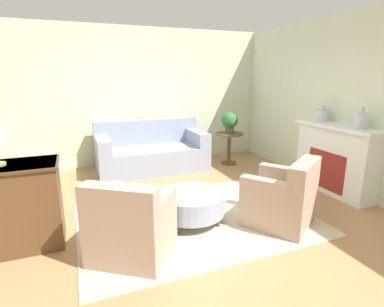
{
  "coord_description": "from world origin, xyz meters",
  "views": [
    {
      "loc": [
        -1.39,
        -3.35,
        1.85
      ],
      "look_at": [
        0.15,
        0.55,
        0.75
      ],
      "focal_mm": 28.0,
      "sensor_mm": 36.0,
      "label": 1
    }
  ],
  "objects_px": {
    "vase_mantel_far": "(361,120)",
    "couch": "(152,153)",
    "armchair_right": "(283,199)",
    "ottoman_table": "(191,203)",
    "potted_plant_on_side_table": "(230,121)",
    "dresser": "(6,207)",
    "armchair_left": "(131,226)",
    "side_table": "(229,143)",
    "vase_mantel_near": "(321,115)"
  },
  "relations": [
    {
      "from": "ottoman_table",
      "to": "armchair_right",
      "type": "bearing_deg",
      "value": -25.11
    },
    {
      "from": "armchair_right",
      "to": "dresser",
      "type": "xyz_separation_m",
      "value": [
        -3.11,
        0.64,
        0.15
      ]
    },
    {
      "from": "vase_mantel_far",
      "to": "couch",
      "type": "bearing_deg",
      "value": 132.94
    },
    {
      "from": "armchair_left",
      "to": "side_table",
      "type": "xyz_separation_m",
      "value": [
        2.57,
        2.65,
        0.12
      ]
    },
    {
      "from": "vase_mantel_far",
      "to": "armchair_left",
      "type": "bearing_deg",
      "value": -175.87
    },
    {
      "from": "armchair_left",
      "to": "side_table",
      "type": "bearing_deg",
      "value": 45.86
    },
    {
      "from": "armchair_left",
      "to": "potted_plant_on_side_table",
      "type": "bearing_deg",
      "value": 45.86
    },
    {
      "from": "vase_mantel_far",
      "to": "vase_mantel_near",
      "type": "bearing_deg",
      "value": 90.0
    },
    {
      "from": "side_table",
      "to": "dresser",
      "type": "bearing_deg",
      "value": -152.01
    },
    {
      "from": "armchair_right",
      "to": "armchair_left",
      "type": "bearing_deg",
      "value": 180.0
    },
    {
      "from": "couch",
      "to": "side_table",
      "type": "distance_m",
      "value": 1.65
    },
    {
      "from": "side_table",
      "to": "dresser",
      "type": "distance_m",
      "value": 4.28
    },
    {
      "from": "couch",
      "to": "vase_mantel_far",
      "type": "bearing_deg",
      "value": -47.06
    },
    {
      "from": "armchair_right",
      "to": "dresser",
      "type": "relative_size",
      "value": 0.94
    },
    {
      "from": "ottoman_table",
      "to": "dresser",
      "type": "distance_m",
      "value": 2.08
    },
    {
      "from": "armchair_left",
      "to": "vase_mantel_near",
      "type": "xyz_separation_m",
      "value": [
        3.37,
        0.98,
        0.87
      ]
    },
    {
      "from": "side_table",
      "to": "couch",
      "type": "bearing_deg",
      "value": 172.92
    },
    {
      "from": "ottoman_table",
      "to": "vase_mantel_far",
      "type": "xyz_separation_m",
      "value": [
        2.51,
        -0.25,
        0.97
      ]
    },
    {
      "from": "ottoman_table",
      "to": "dresser",
      "type": "relative_size",
      "value": 0.77
    },
    {
      "from": "couch",
      "to": "armchair_left",
      "type": "bearing_deg",
      "value": -108.16
    },
    {
      "from": "couch",
      "to": "vase_mantel_near",
      "type": "height_order",
      "value": "vase_mantel_near"
    },
    {
      "from": "side_table",
      "to": "vase_mantel_near",
      "type": "xyz_separation_m",
      "value": [
        0.79,
        -1.67,
        0.75
      ]
    },
    {
      "from": "armchair_right",
      "to": "ottoman_table",
      "type": "xyz_separation_m",
      "value": [
        -1.05,
        0.49,
        -0.08
      ]
    },
    {
      "from": "couch",
      "to": "vase_mantel_near",
      "type": "bearing_deg",
      "value": -37.6
    },
    {
      "from": "dresser",
      "to": "vase_mantel_far",
      "type": "relative_size",
      "value": 3.51
    },
    {
      "from": "ottoman_table",
      "to": "dresser",
      "type": "xyz_separation_m",
      "value": [
        -2.06,
        0.15,
        0.23
      ]
    },
    {
      "from": "dresser",
      "to": "vase_mantel_far",
      "type": "bearing_deg",
      "value": -5.0
    },
    {
      "from": "dresser",
      "to": "potted_plant_on_side_table",
      "type": "distance_m",
      "value": 4.3
    },
    {
      "from": "couch",
      "to": "potted_plant_on_side_table",
      "type": "distance_m",
      "value": 1.74
    },
    {
      "from": "dresser",
      "to": "vase_mantel_near",
      "type": "distance_m",
      "value": 4.64
    },
    {
      "from": "side_table",
      "to": "armchair_left",
      "type": "bearing_deg",
      "value": -134.14
    },
    {
      "from": "vase_mantel_near",
      "to": "vase_mantel_far",
      "type": "xyz_separation_m",
      "value": [
        0.0,
        -0.74,
        0.02
      ]
    },
    {
      "from": "couch",
      "to": "side_table",
      "type": "xyz_separation_m",
      "value": [
        1.64,
        -0.2,
        0.11
      ]
    },
    {
      "from": "armchair_left",
      "to": "ottoman_table",
      "type": "relative_size",
      "value": 1.21
    },
    {
      "from": "vase_mantel_near",
      "to": "potted_plant_on_side_table",
      "type": "relative_size",
      "value": 0.62
    },
    {
      "from": "armchair_left",
      "to": "dresser",
      "type": "relative_size",
      "value": 0.94
    },
    {
      "from": "dresser",
      "to": "vase_mantel_far",
      "type": "xyz_separation_m",
      "value": [
        4.57,
        -0.4,
        0.74
      ]
    },
    {
      "from": "potted_plant_on_side_table",
      "to": "armchair_left",
      "type": "bearing_deg",
      "value": -134.14
    },
    {
      "from": "armchair_right",
      "to": "potted_plant_on_side_table",
      "type": "xyz_separation_m",
      "value": [
        0.67,
        2.65,
        0.57
      ]
    },
    {
      "from": "ottoman_table",
      "to": "side_table",
      "type": "relative_size",
      "value": 1.3
    },
    {
      "from": "armchair_right",
      "to": "side_table",
      "type": "distance_m",
      "value": 2.74
    },
    {
      "from": "armchair_left",
      "to": "dresser",
      "type": "height_order",
      "value": "dresser"
    },
    {
      "from": "armchair_left",
      "to": "armchair_right",
      "type": "bearing_deg",
      "value": 0.0
    },
    {
      "from": "ottoman_table",
      "to": "vase_mantel_far",
      "type": "relative_size",
      "value": 2.71
    },
    {
      "from": "armchair_right",
      "to": "vase_mantel_far",
      "type": "bearing_deg",
      "value": 9.45
    },
    {
      "from": "armchair_left",
      "to": "vase_mantel_far",
      "type": "height_order",
      "value": "vase_mantel_far"
    },
    {
      "from": "side_table",
      "to": "vase_mantel_near",
      "type": "bearing_deg",
      "value": -64.56
    },
    {
      "from": "vase_mantel_far",
      "to": "dresser",
      "type": "bearing_deg",
      "value": 175.0
    },
    {
      "from": "vase_mantel_near",
      "to": "side_table",
      "type": "bearing_deg",
      "value": 115.44
    },
    {
      "from": "side_table",
      "to": "armchair_right",
      "type": "bearing_deg",
      "value": -104.14
    }
  ]
}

